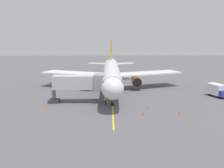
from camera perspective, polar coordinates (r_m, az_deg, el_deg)
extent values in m
plane|color=#565659|center=(63.17, 1.27, -0.92)|extent=(220.00, 220.00, 0.00)
cube|color=yellow|center=(54.53, 0.01, -2.72)|extent=(0.45, 40.00, 0.01)
cylinder|color=silver|center=(59.69, -0.08, 2.41)|extent=(3.98, 34.02, 3.80)
ellipsoid|color=silver|center=(41.74, 0.15, -1.02)|extent=(3.63, 4.02, 3.61)
cone|color=silver|center=(78.06, -0.20, 4.27)|extent=(3.44, 3.02, 3.42)
cube|color=black|center=(43.01, 0.12, 0.07)|extent=(3.24, 1.62, 0.90)
cube|color=silver|center=(64.10, 7.54, 2.33)|extent=(17.76, 11.14, 0.36)
cylinder|color=orange|center=(61.33, 5.34, 0.59)|extent=(2.32, 3.41, 2.30)
cylinder|color=black|center=(59.61, 5.51, 0.31)|extent=(2.10, 0.21, 2.10)
cube|color=silver|center=(63.96, -7.78, 2.30)|extent=(17.75, 11.28, 0.36)
cylinder|color=orange|center=(61.23, -5.52, 0.57)|extent=(2.32, 3.41, 2.30)
cylinder|color=black|center=(59.51, -5.67, 0.29)|extent=(2.10, 0.21, 2.10)
cube|color=orange|center=(74.76, -0.19, 6.93)|extent=(0.38, 4.80, 7.20)
cube|color=silver|center=(74.81, 2.27, 4.46)|extent=(6.83, 4.23, 0.24)
cube|color=silver|center=(74.76, -2.65, 4.46)|extent=(6.83, 4.29, 0.24)
cylinder|color=slate|center=(46.83, 0.07, -2.73)|extent=(0.24, 0.24, 2.77)
cylinder|color=black|center=(47.16, 0.07, -4.37)|extent=(0.45, 0.70, 0.70)
cylinder|color=slate|center=(63.06, 2.26, 0.84)|extent=(0.24, 0.24, 2.77)
cylinder|color=black|center=(63.30, 2.25, -0.40)|extent=(0.46, 1.10, 1.10)
cylinder|color=slate|center=(63.02, -2.47, 0.83)|extent=(0.24, 0.24, 2.77)
cylinder|color=black|center=(63.26, -2.46, -0.41)|extent=(0.46, 1.10, 1.10)
cube|color=#B7B7BC|center=(49.21, -7.55, 0.39)|extent=(9.01, 2.65, 2.50)
cube|color=gray|center=(48.87, -2.31, 0.41)|extent=(2.82, 3.21, 3.00)
cylinder|color=slate|center=(50.32, -12.60, -1.81)|extent=(0.70, 0.70, 3.90)
cube|color=#333338|center=(50.69, -12.52, -3.63)|extent=(2.00, 2.00, 0.60)
cylinder|color=#23232D|center=(47.66, -1.45, -4.10)|extent=(0.26, 0.26, 0.88)
cube|color=orange|center=(47.48, -1.45, -3.24)|extent=(0.45, 0.39, 0.60)
cube|color=silver|center=(47.48, -1.45, -3.24)|extent=(0.47, 0.41, 0.10)
sphere|color=#9E7051|center=(47.38, -1.45, -2.74)|extent=(0.22, 0.22, 0.22)
cube|color=#2D3899|center=(57.18, 23.02, -1.90)|extent=(2.35, 2.23, 1.20)
cube|color=silver|center=(58.49, 21.76, -1.06)|extent=(3.07, 4.06, 2.20)
cylinder|color=black|center=(56.69, 22.67, -2.60)|extent=(0.51, 0.88, 0.84)
cylinder|color=black|center=(59.85, 21.52, -1.87)|extent=(0.51, 0.88, 0.84)
cylinder|color=black|center=(59.01, 20.57, -1.97)|extent=(0.51, 0.88, 0.84)
cone|color=#F2590F|center=(42.04, 6.85, -6.38)|extent=(0.32, 0.32, 0.55)
cone|color=#F2590F|center=(43.22, 14.47, -6.18)|extent=(0.32, 0.32, 0.55)
cone|color=#F2590F|center=(45.68, 7.75, -5.05)|extent=(0.32, 0.32, 0.55)
cone|color=#F2590F|center=(44.95, -14.27, -5.53)|extent=(0.32, 0.32, 0.55)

